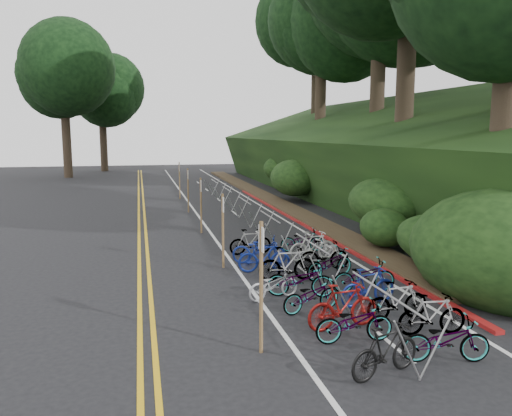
# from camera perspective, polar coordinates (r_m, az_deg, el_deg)

# --- Properties ---
(ground) EXTENTS (120.00, 120.00, 0.00)m
(ground) POSITION_cam_1_polar(r_m,az_deg,el_deg) (12.11, -2.63, -13.13)
(ground) COLOR black
(ground) RESTS_ON ground
(road_markings) EXTENTS (7.47, 80.00, 0.01)m
(road_markings) POSITION_cam_1_polar(r_m,az_deg,el_deg) (21.80, -5.88, -3.29)
(road_markings) COLOR gold
(road_markings) RESTS_ON ground
(red_curb) EXTENTS (0.25, 28.00, 0.10)m
(red_curb) POSITION_cam_1_polar(r_m,az_deg,el_deg) (24.73, 5.27, -1.75)
(red_curb) COLOR maroon
(red_curb) RESTS_ON ground
(embankment) EXTENTS (14.30, 48.14, 9.11)m
(embankment) POSITION_cam_1_polar(r_m,az_deg,el_deg) (33.68, 13.33, 5.13)
(embankment) COLOR black
(embankment) RESTS_ON ground
(bike_rack_front) EXTENTS (1.17, 3.09, 1.23)m
(bike_rack_front) POSITION_cam_1_polar(r_m,az_deg,el_deg) (10.88, 14.42, -10.91)
(bike_rack_front) COLOR gray
(bike_rack_front) RESTS_ON ground
(bike_racks_rest) EXTENTS (1.14, 23.00, 1.17)m
(bike_racks_rest) POSITION_cam_1_polar(r_m,az_deg,el_deg) (24.85, -1.35, 0.22)
(bike_racks_rest) COLOR gray
(bike_racks_rest) RESTS_ON ground
(signpost_near) EXTENTS (0.08, 0.40, 2.75)m
(signpost_near) POSITION_cam_1_polar(r_m,az_deg,el_deg) (10.15, 0.60, -8.12)
(signpost_near) COLOR brown
(signpost_near) RESTS_ON ground
(signposts_rest) EXTENTS (0.08, 18.40, 2.50)m
(signposts_rest) POSITION_cam_1_polar(r_m,az_deg,el_deg) (25.39, -7.13, 1.64)
(signposts_rest) COLOR brown
(signposts_rest) RESTS_ON ground
(bike_front) EXTENTS (0.94, 1.62, 0.80)m
(bike_front) POSITION_cam_1_polar(r_m,az_deg,el_deg) (13.70, 2.02, -8.73)
(bike_front) COLOR #9E9EA3
(bike_front) RESTS_ON ground
(bike_valet) EXTENTS (3.24, 11.44, 1.09)m
(bike_valet) POSITION_cam_1_polar(r_m,az_deg,el_deg) (14.35, 7.84, -7.64)
(bike_valet) COLOR black
(bike_valet) RESTS_ON ground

